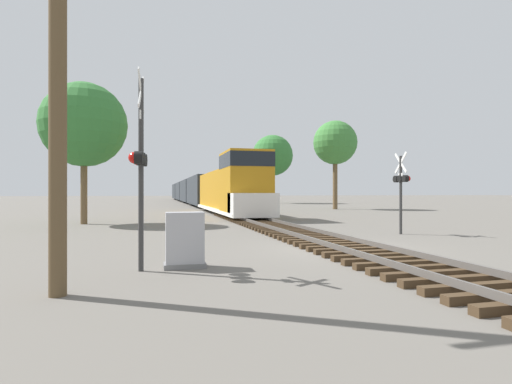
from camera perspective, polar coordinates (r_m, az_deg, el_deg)
The scene contains 10 objects.
ground_plane at distance 13.28m, azimuth 12.08°, elevation -7.95°, with size 400.00×400.00×0.00m, color #666059.
rail_track_bed at distance 13.26m, azimuth 12.08°, elevation -7.37°, with size 2.60×160.00×0.31m.
freight_train at distance 65.46m, azimuth -9.15°, elevation 0.12°, with size 2.88×86.10×4.51m.
crossing_signal_near at distance 9.65m, azimuth -16.28°, elevation 4.23°, with size 0.40×1.01×4.63m.
crossing_signal_far at distance 18.51m, azimuth 20.06°, elevation 1.23°, with size 0.35×1.01×3.58m.
relay_cabinet at distance 9.89m, azimuth -10.15°, elevation -6.82°, with size 1.00×0.58×1.35m.
utility_pole at distance 8.16m, azimuth -26.46°, elevation 16.11°, with size 1.80×0.30×7.96m.
tree_far_right at distance 25.24m, azimuth -23.37°, elevation 8.78°, with size 4.82×4.82×8.13m.
tree_mid_background at distance 44.27m, azimuth 11.24°, elevation 6.87°, with size 4.72×4.72×9.57m.
tree_deep_background at distance 66.51m, azimuth 2.39°, elevation 5.23°, with size 6.75×6.75×11.33m.
Camera 1 is at (-5.84, -11.79, 1.83)m, focal length 28.00 mm.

